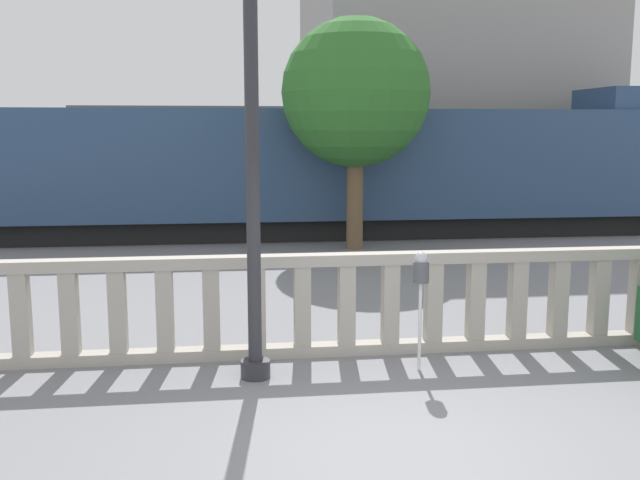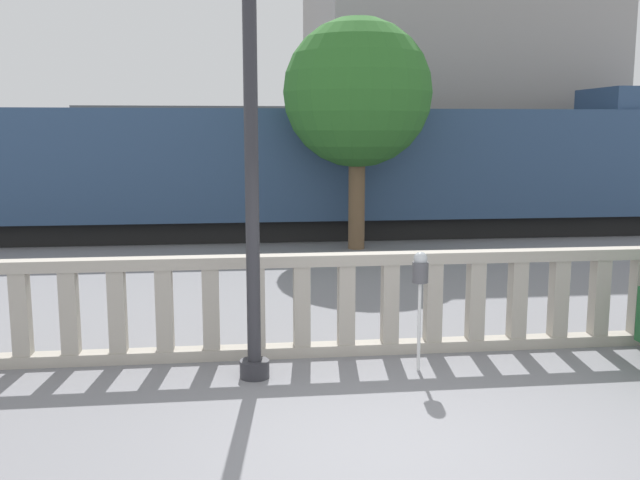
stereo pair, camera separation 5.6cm
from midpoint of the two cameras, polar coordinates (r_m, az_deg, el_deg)
name	(u,v)px [view 1 (the left image)]	position (r m, az deg, el deg)	size (l,w,h in m)	color
ground_plane	(398,453)	(6.55, 5.98, -16.56)	(160.00, 160.00, 0.00)	slate
balustrade	(347,304)	(8.93, 1.96, -5.16)	(17.54, 0.24, 1.28)	#ADA599
lamppost	(251,57)	(7.87, -5.76, 14.35)	(0.38, 0.38, 6.40)	#2D2D33
parking_meter	(421,275)	(8.30, 7.89, -2.79)	(0.19, 0.19, 1.41)	silver
train_near	(318,170)	(18.77, -0.24, 5.63)	(21.45, 2.65, 3.90)	black
train_far	(310,145)	(35.87, -0.84, 7.64)	(22.43, 2.68, 4.48)	black
building_block	(440,67)	(27.08, 9.48, 13.49)	(9.27, 9.63, 10.08)	gray
tree_left	(356,94)	(16.70, 2.77, 11.62)	(3.42, 3.42, 5.34)	brown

